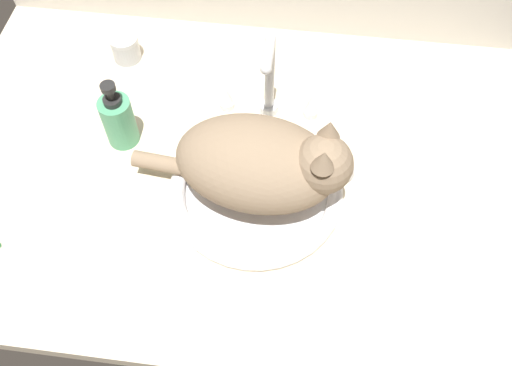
{
  "coord_description": "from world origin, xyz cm",
  "views": [
    {
      "loc": [
        11.98,
        -62.43,
        94.18
      ],
      "look_at": [
        4.8,
        -6.34,
        7.0
      ],
      "focal_mm": 38.64,
      "sensor_mm": 36.0,
      "label": 1
    }
  ],
  "objects_px": {
    "sink_basin": "(256,190)",
    "cat": "(267,164)",
    "faucet": "(269,86)",
    "metal_jar": "(125,48)",
    "soap_pump_bottle": "(119,120)"
  },
  "relations": [
    {
      "from": "sink_basin",
      "to": "cat",
      "type": "distance_m",
      "value": 0.1
    },
    {
      "from": "faucet",
      "to": "cat",
      "type": "height_order",
      "value": "same"
    },
    {
      "from": "cat",
      "to": "metal_jar",
      "type": "xyz_separation_m",
      "value": [
        -0.36,
        0.33,
        -0.08
      ]
    },
    {
      "from": "cat",
      "to": "sink_basin",
      "type": "bearing_deg",
      "value": 174.67
    },
    {
      "from": "sink_basin",
      "to": "soap_pump_bottle",
      "type": "height_order",
      "value": "soap_pump_bottle"
    },
    {
      "from": "sink_basin",
      "to": "metal_jar",
      "type": "relative_size",
      "value": 5.21
    },
    {
      "from": "soap_pump_bottle",
      "to": "faucet",
      "type": "bearing_deg",
      "value": 20.18
    },
    {
      "from": "cat",
      "to": "soap_pump_bottle",
      "type": "xyz_separation_m",
      "value": [
        -0.31,
        0.1,
        -0.05
      ]
    },
    {
      "from": "faucet",
      "to": "soap_pump_bottle",
      "type": "distance_m",
      "value": 0.31
    },
    {
      "from": "metal_jar",
      "to": "sink_basin",
      "type": "bearing_deg",
      "value": -44.19
    },
    {
      "from": "sink_basin",
      "to": "metal_jar",
      "type": "height_order",
      "value": "metal_jar"
    },
    {
      "from": "sink_basin",
      "to": "faucet",
      "type": "xyz_separation_m",
      "value": [
        0.0,
        0.21,
        0.07
      ]
    },
    {
      "from": "faucet",
      "to": "soap_pump_bottle",
      "type": "relative_size",
      "value": 1.33
    },
    {
      "from": "sink_basin",
      "to": "soap_pump_bottle",
      "type": "distance_m",
      "value": 0.31
    },
    {
      "from": "faucet",
      "to": "sink_basin",
      "type": "bearing_deg",
      "value": -90.0
    }
  ]
}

